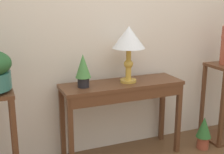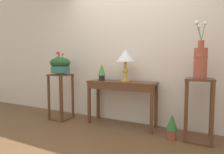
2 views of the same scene
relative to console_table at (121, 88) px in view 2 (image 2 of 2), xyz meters
name	(u,v)px [view 2 (image 2 of 2)]	position (x,y,z in m)	size (l,w,h in m)	color
back_wall_with_art	(133,45)	(0.10, 0.30, 0.75)	(9.00, 0.10, 2.80)	beige
console_table	(121,88)	(0.00, 0.00, 0.00)	(1.19, 0.38, 0.77)	#56331E
table_lamp	(125,57)	(0.07, 0.02, 0.52)	(0.31, 0.31, 0.54)	gold
potted_plant_on_console	(102,71)	(-0.39, 0.02, 0.29)	(0.14, 0.14, 0.31)	black
pedestal_stand_left	(61,97)	(-1.19, -0.15, -0.22)	(0.36, 0.36, 0.87)	#56331E
planter_bowl_wide_left	(60,65)	(-1.19, -0.16, 0.39)	(0.38, 0.38, 0.44)	#2D665B
pedestal_stand_right	(199,110)	(1.19, -0.07, -0.22)	(0.36, 0.36, 0.87)	#56331E
flower_vase_tall_right	(200,60)	(1.19, -0.07, 0.47)	(0.18, 0.20, 0.77)	#9E4733
potted_plant_floor	(172,125)	(0.86, -0.18, -0.46)	(0.16, 0.16, 0.36)	#9E4733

